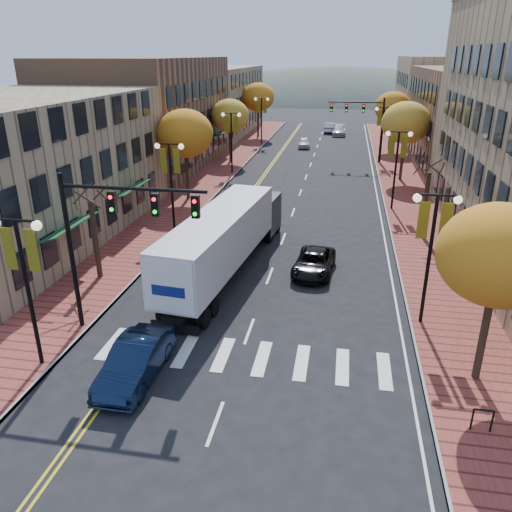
% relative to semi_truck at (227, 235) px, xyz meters
% --- Properties ---
extents(ground, '(200.00, 200.00, 0.00)m').
position_rel_semi_truck_xyz_m(ground, '(2.38, -10.15, -2.20)').
color(ground, black).
rests_on(ground, ground).
extents(sidewalk_left, '(4.00, 85.00, 0.15)m').
position_rel_semi_truck_xyz_m(sidewalk_left, '(-6.62, 22.35, -2.12)').
color(sidewalk_left, brown).
rests_on(sidewalk_left, ground).
extents(sidewalk_right, '(4.00, 85.00, 0.15)m').
position_rel_semi_truck_xyz_m(sidewalk_right, '(11.38, 22.35, -2.12)').
color(sidewalk_right, brown).
rests_on(sidewalk_right, ground).
extents(building_left_near, '(12.00, 22.00, 9.00)m').
position_rel_semi_truck_xyz_m(building_left_near, '(-14.62, 2.85, 2.30)').
color(building_left_near, '#9E8966').
rests_on(building_left_near, ground).
extents(building_left_mid, '(12.00, 24.00, 11.00)m').
position_rel_semi_truck_xyz_m(building_left_mid, '(-14.62, 25.85, 3.30)').
color(building_left_mid, brown).
rests_on(building_left_mid, ground).
extents(building_left_far, '(12.00, 26.00, 9.50)m').
position_rel_semi_truck_xyz_m(building_left_far, '(-14.62, 50.85, 2.55)').
color(building_left_far, '#9E8966').
rests_on(building_left_far, ground).
extents(building_right_mid, '(15.00, 24.00, 10.00)m').
position_rel_semi_truck_xyz_m(building_right_mid, '(20.88, 31.85, 2.80)').
color(building_right_mid, brown).
rests_on(building_right_mid, ground).
extents(building_right_far, '(15.00, 20.00, 11.00)m').
position_rel_semi_truck_xyz_m(building_right_far, '(20.88, 53.85, 3.30)').
color(building_right_far, '#9E8966').
rests_on(building_right_far, ground).
extents(tree_left_a, '(0.28, 0.28, 4.20)m').
position_rel_semi_truck_xyz_m(tree_left_a, '(-6.62, -2.15, 0.05)').
color(tree_left_a, '#382619').
rests_on(tree_left_a, sidewalk_left).
extents(tree_left_b, '(4.48, 4.48, 7.21)m').
position_rel_semi_truck_xyz_m(tree_left_b, '(-6.62, 13.85, 3.25)').
color(tree_left_b, '#382619').
rests_on(tree_left_b, sidewalk_left).
extents(tree_left_c, '(4.16, 4.16, 6.69)m').
position_rel_semi_truck_xyz_m(tree_left_c, '(-6.62, 29.85, 2.86)').
color(tree_left_c, '#382619').
rests_on(tree_left_c, sidewalk_left).
extents(tree_left_d, '(4.61, 4.61, 7.42)m').
position_rel_semi_truck_xyz_m(tree_left_d, '(-6.62, 47.85, 3.41)').
color(tree_left_d, '#382619').
rests_on(tree_left_d, sidewalk_left).
extents(tree_right_a, '(4.16, 4.16, 6.69)m').
position_rel_semi_truck_xyz_m(tree_right_a, '(11.38, -8.15, 2.86)').
color(tree_right_a, '#382619').
rests_on(tree_right_a, sidewalk_right).
extents(tree_right_b, '(0.28, 0.28, 4.20)m').
position_rel_semi_truck_xyz_m(tree_right_b, '(11.38, 7.85, 0.05)').
color(tree_right_b, '#382619').
rests_on(tree_right_b, sidewalk_right).
extents(tree_right_c, '(4.48, 4.48, 7.21)m').
position_rel_semi_truck_xyz_m(tree_right_c, '(11.38, 23.85, 3.25)').
color(tree_right_c, '#382619').
rests_on(tree_right_c, sidewalk_right).
extents(tree_right_d, '(4.35, 4.35, 7.00)m').
position_rel_semi_truck_xyz_m(tree_right_d, '(11.38, 39.85, 3.09)').
color(tree_right_d, '#382619').
rests_on(tree_right_d, sidewalk_right).
extents(lamp_left_a, '(1.96, 0.36, 6.05)m').
position_rel_semi_truck_xyz_m(lamp_left_a, '(-5.12, -10.15, 2.10)').
color(lamp_left_a, black).
rests_on(lamp_left_a, ground).
extents(lamp_left_b, '(1.96, 0.36, 6.05)m').
position_rel_semi_truck_xyz_m(lamp_left_b, '(-5.12, 5.85, 2.10)').
color(lamp_left_b, black).
rests_on(lamp_left_b, ground).
extents(lamp_left_c, '(1.96, 0.36, 6.05)m').
position_rel_semi_truck_xyz_m(lamp_left_c, '(-5.12, 23.85, 2.10)').
color(lamp_left_c, black).
rests_on(lamp_left_c, ground).
extents(lamp_left_d, '(1.96, 0.36, 6.05)m').
position_rel_semi_truck_xyz_m(lamp_left_d, '(-5.12, 41.85, 2.10)').
color(lamp_left_d, black).
rests_on(lamp_left_d, ground).
extents(lamp_right_a, '(1.96, 0.36, 6.05)m').
position_rel_semi_truck_xyz_m(lamp_right_a, '(9.88, -4.15, 2.10)').
color(lamp_right_a, black).
rests_on(lamp_right_a, ground).
extents(lamp_right_b, '(1.96, 0.36, 6.05)m').
position_rel_semi_truck_xyz_m(lamp_right_b, '(9.88, 13.85, 2.10)').
color(lamp_right_b, black).
rests_on(lamp_right_b, ground).
extents(lamp_right_c, '(1.96, 0.36, 6.05)m').
position_rel_semi_truck_xyz_m(lamp_right_c, '(9.88, 31.85, 2.10)').
color(lamp_right_c, black).
rests_on(lamp_right_c, ground).
extents(traffic_mast_near, '(6.10, 0.35, 7.00)m').
position_rel_semi_truck_xyz_m(traffic_mast_near, '(-3.10, -7.15, 2.73)').
color(traffic_mast_near, black).
rests_on(traffic_mast_near, ground).
extents(traffic_mast_far, '(6.10, 0.34, 7.00)m').
position_rel_semi_truck_xyz_m(traffic_mast_far, '(7.86, 31.85, 2.73)').
color(traffic_mast_far, black).
rests_on(traffic_mast_far, ground).
extents(semi_truck, '(4.00, 15.20, 3.76)m').
position_rel_semi_truck_xyz_m(semi_truck, '(0.00, 0.00, 0.00)').
color(semi_truck, black).
rests_on(semi_truck, ground).
extents(navy_sedan, '(1.62, 4.54, 1.49)m').
position_rel_semi_truck_xyz_m(navy_sedan, '(-1.16, -10.23, -1.45)').
color(navy_sedan, black).
rests_on(navy_sedan, ground).
extents(black_suv, '(2.39, 4.55, 1.22)m').
position_rel_semi_truck_xyz_m(black_suv, '(4.73, 0.70, -1.58)').
color(black_suv, black).
rests_on(black_suv, ground).
extents(car_far_white, '(1.85, 3.90, 1.29)m').
position_rel_semi_truck_xyz_m(car_far_white, '(0.70, 40.53, -1.55)').
color(car_far_white, silver).
rests_on(car_far_white, ground).
extents(car_far_silver, '(2.05, 4.82, 1.39)m').
position_rel_semi_truck_xyz_m(car_far_silver, '(4.92, 51.83, -1.50)').
color(car_far_silver, '#A2A1A9').
rests_on(car_far_silver, ground).
extents(car_far_oncoming, '(1.69, 4.60, 1.51)m').
position_rel_semi_truck_xyz_m(car_far_oncoming, '(3.45, 54.62, -1.44)').
color(car_far_oncoming, '#B7B6BF').
rests_on(car_far_oncoming, ground).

